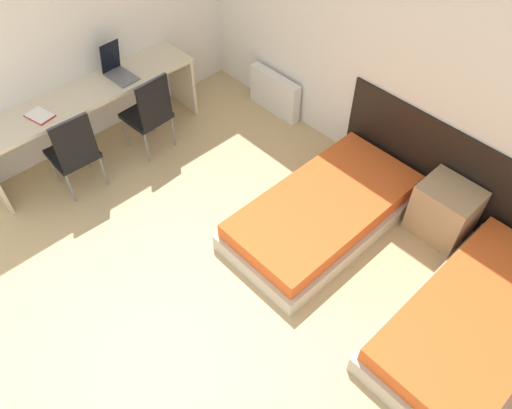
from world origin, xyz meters
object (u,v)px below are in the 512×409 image
chair_near_notebook (74,151)px  laptop (118,70)px  bed_near_window (324,212)px  bed_near_door (476,324)px  nightstand (444,211)px  chair_near_laptop (149,112)px

chair_near_notebook → laptop: (-0.42, 0.84, 0.32)m
bed_near_window → bed_near_door: same height
nightstand → chair_near_notebook: size_ratio=0.58×
nightstand → chair_near_laptop: chair_near_laptop is taller
chair_near_laptop → chair_near_notebook: bearing=-93.5°
bed_near_window → chair_near_laptop: bearing=-165.3°
nightstand → chair_near_laptop: bearing=-155.6°
bed_near_window → nightstand: bearing=43.0°
laptop → bed_near_door: bearing=4.8°
bed_near_door → laptop: 4.12m
bed_near_door → chair_near_notebook: 3.88m
chair_near_laptop → laptop: 0.53m
nightstand → chair_near_notebook: (-2.80, -2.15, 0.23)m
chair_near_notebook → laptop: 1.00m
bed_near_door → chair_near_notebook: chair_near_notebook is taller
bed_near_door → nightstand: size_ratio=3.50×
bed_near_window → chair_near_notebook: (-2.00, -1.41, 0.34)m
chair_near_laptop → chair_near_notebook: (0.00, -0.88, 0.00)m
chair_near_laptop → bed_near_door: bearing=4.8°
bed_near_window → laptop: laptop is taller
laptop → bed_near_window: bearing=9.9°
bed_near_door → laptop: size_ratio=5.32×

